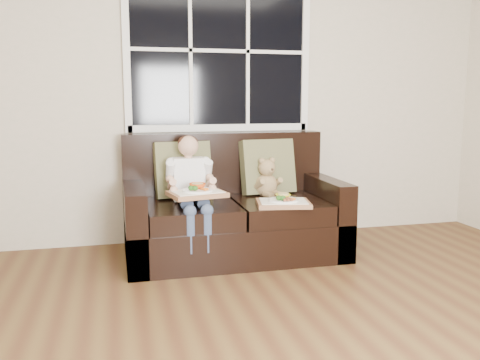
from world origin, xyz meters
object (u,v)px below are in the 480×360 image
object	(u,v)px
child	(190,181)
teddy_bear	(267,180)
loveseat	(232,216)
tray_left	(197,192)
tray_right	(283,202)

from	to	relation	value
child	teddy_bear	bearing A→B (deg)	13.87
loveseat	child	world-z (taller)	child
loveseat	tray_left	world-z (taller)	loveseat
teddy_bear	tray_right	bearing A→B (deg)	-103.49
teddy_bear	tray_left	bearing A→B (deg)	-164.29
child	tray_right	world-z (taller)	child
teddy_bear	tray_right	distance (m)	0.42
child	teddy_bear	distance (m)	0.68
teddy_bear	tray_right	world-z (taller)	teddy_bear
loveseat	tray_right	size ratio (longest dim) A/B	3.85
child	loveseat	bearing A→B (deg)	18.26
tray_left	tray_right	world-z (taller)	tray_left
child	teddy_bear	world-z (taller)	child
loveseat	child	xyz separation A→B (m)	(-0.35, -0.12, 0.32)
loveseat	teddy_bear	world-z (taller)	loveseat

